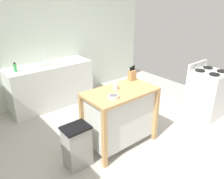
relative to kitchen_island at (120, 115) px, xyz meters
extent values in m
plane|color=#ADA8A0|center=(-0.08, -0.16, -0.52)|extent=(6.11, 6.11, 0.00)
cube|color=silver|center=(-0.08, 2.31, 0.78)|extent=(5.11, 0.10, 2.60)
cube|color=tan|center=(0.00, 0.00, 0.39)|extent=(1.09, 0.61, 0.04)
cube|color=silver|center=(0.00, 0.00, -0.02)|extent=(0.99, 0.51, 0.79)
cube|color=tan|center=(-0.52, -0.28, -0.07)|extent=(0.06, 0.06, 0.89)
cube|color=tan|center=(0.52, -0.28, -0.07)|extent=(0.06, 0.06, 0.89)
cube|color=tan|center=(-0.52, 0.28, -0.07)|extent=(0.06, 0.06, 0.89)
cube|color=tan|center=(0.52, 0.28, -0.07)|extent=(0.06, 0.06, 0.89)
cube|color=#AD7F4C|center=(0.43, 0.21, 0.50)|extent=(0.11, 0.09, 0.17)
cylinder|color=black|center=(0.38, 0.21, 0.61)|extent=(0.02, 0.02, 0.06)
cylinder|color=black|center=(0.40, 0.21, 0.61)|extent=(0.02, 0.02, 0.06)
cylinder|color=black|center=(0.43, 0.21, 0.62)|extent=(0.02, 0.02, 0.07)
cylinder|color=black|center=(0.45, 0.21, 0.62)|extent=(0.02, 0.02, 0.07)
cylinder|color=black|center=(0.47, 0.21, 0.62)|extent=(0.02, 0.02, 0.08)
cylinder|color=silver|center=(-0.25, -0.13, 0.43)|extent=(0.14, 0.14, 0.04)
cylinder|color=gray|center=(-0.25, -0.13, 0.45)|extent=(0.12, 0.12, 0.01)
cylinder|color=silver|center=(-0.03, 0.08, 0.46)|extent=(0.07, 0.07, 0.09)
cube|color=gray|center=(-0.79, -0.01, -0.22)|extent=(0.34, 0.26, 0.60)
cube|color=black|center=(-0.79, -0.01, 0.10)|extent=(0.36, 0.28, 0.03)
cube|color=silver|center=(-0.24, 1.96, -0.06)|extent=(1.73, 0.60, 0.91)
cube|color=silver|center=(-0.24, 1.94, 0.37)|extent=(0.44, 0.36, 0.03)
cylinder|color=#B7BCC1|center=(-0.24, 2.10, 0.50)|extent=(0.02, 0.02, 0.22)
cylinder|color=green|center=(-0.90, 1.93, 0.47)|extent=(0.06, 0.06, 0.15)
cylinder|color=black|center=(-0.90, 1.93, 0.55)|extent=(0.03, 0.03, 0.02)
cube|color=silver|center=(1.92, -0.36, -0.06)|extent=(0.60, 0.60, 0.91)
cube|color=silver|center=(1.92, -0.08, 0.45)|extent=(0.60, 0.04, 0.12)
cylinder|color=black|center=(1.78, -0.50, 0.40)|extent=(0.18, 0.18, 0.02)
cylinder|color=black|center=(2.06, -0.50, 0.40)|extent=(0.18, 0.18, 0.02)
cylinder|color=black|center=(1.78, -0.22, 0.40)|extent=(0.18, 0.18, 0.02)
cylinder|color=black|center=(2.06, -0.22, 0.40)|extent=(0.18, 0.18, 0.02)
camera|label=1|loc=(-1.97, -2.22, 1.71)|focal=35.39mm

